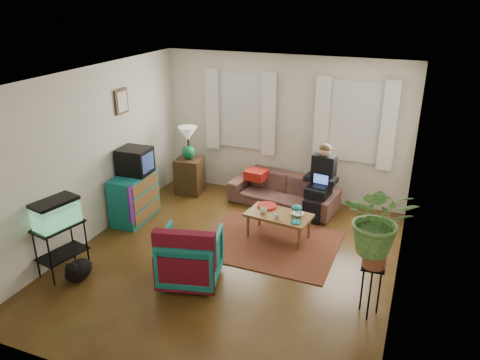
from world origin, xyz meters
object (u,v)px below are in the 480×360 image
at_px(dresser, 134,197).
at_px(plant_stand, 370,290).
at_px(side_table, 190,176).
at_px(coffee_table, 278,226).
at_px(sofa, 284,187).
at_px(aquarium_stand, 62,249).
at_px(armchair, 190,254).

relative_size(dresser, plant_stand, 1.32).
bearing_deg(side_table, coffee_table, -26.77).
distance_m(sofa, side_table, 1.83).
bearing_deg(plant_stand, sofa, 125.83).
bearing_deg(coffee_table, sofa, 110.29).
bearing_deg(dresser, plant_stand, -18.04).
distance_m(sofa, coffee_table, 1.18).
bearing_deg(side_table, aquarium_stand, -96.51).
xyz_separation_m(armchair, plant_stand, (2.29, 0.15, -0.05)).
distance_m(dresser, aquarium_stand, 1.73).
distance_m(side_table, coffee_table, 2.35).
bearing_deg(plant_stand, coffee_table, 138.31).
height_order(armchair, plant_stand, armchair).
bearing_deg(armchair, dresser, -50.34).
distance_m(side_table, dresser, 1.38).
bearing_deg(side_table, plant_stand, -33.80).
xyz_separation_m(side_table, dresser, (-0.34, -1.33, 0.06)).
bearing_deg(aquarium_stand, coffee_table, 52.50).
xyz_separation_m(aquarium_stand, plant_stand, (4.00, 0.62, -0.02)).
height_order(sofa, aquarium_stand, sofa).
distance_m(sofa, dresser, 2.59).
height_order(dresser, armchair, dresser).
height_order(dresser, plant_stand, dresser).
xyz_separation_m(aquarium_stand, armchair, (1.71, 0.48, 0.03)).
bearing_deg(coffee_table, side_table, 160.34).
bearing_deg(side_table, sofa, 2.71).
distance_m(side_table, aquarium_stand, 3.09).
xyz_separation_m(sofa, armchair, (-0.47, -2.68, 0.02)).
height_order(armchair, coffee_table, armchair).
xyz_separation_m(sofa, coffee_table, (0.27, -1.14, -0.17)).
distance_m(sofa, armchair, 2.72).
relative_size(aquarium_stand, coffee_table, 0.73).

